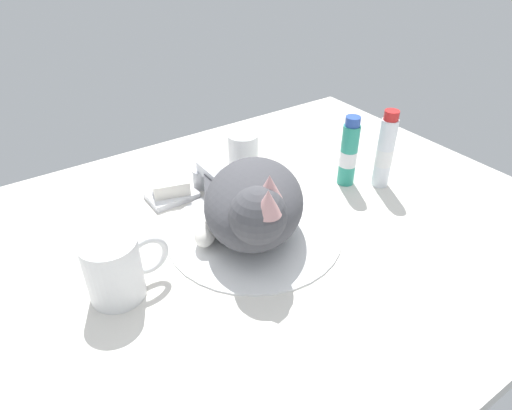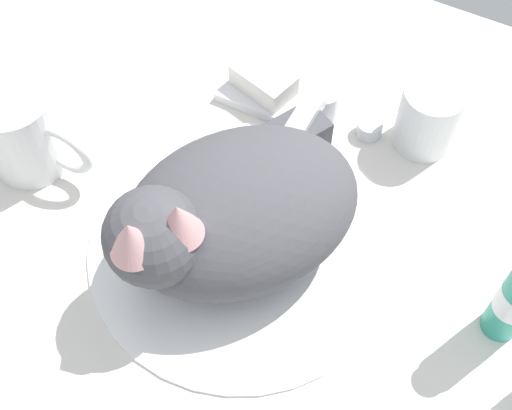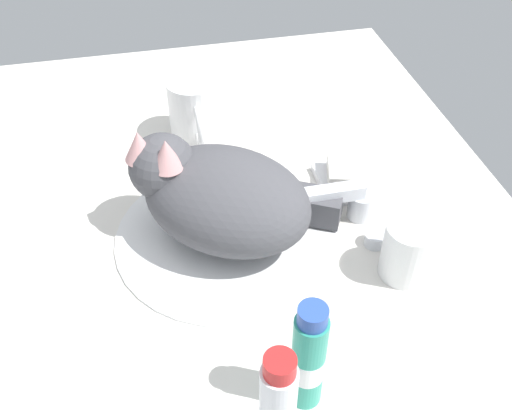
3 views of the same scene
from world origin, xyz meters
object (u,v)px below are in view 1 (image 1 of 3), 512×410
object	(u,v)px
rinse_cup	(243,151)
coffee_mug	(116,268)
soap_bar	(171,187)
mouthwash_bottle	(385,152)
toothpaste_bottle	(349,153)
cat	(252,204)
faucet	(206,178)

from	to	relation	value
rinse_cup	coffee_mug	bearing A→B (deg)	-148.93
soap_bar	mouthwash_bottle	bearing A→B (deg)	-27.24
coffee_mug	soap_bar	world-z (taller)	coffee_mug
coffee_mug	mouthwash_bottle	size ratio (longest dim) A/B	0.79
soap_bar	toothpaste_bottle	bearing A→B (deg)	-24.75
cat	toothpaste_bottle	size ratio (longest dim) A/B	2.09
faucet	cat	world-z (taller)	cat
toothpaste_bottle	cat	bearing A→B (deg)	-170.49
mouthwash_bottle	coffee_mug	bearing A→B (deg)	179.93
cat	soap_bar	size ratio (longest dim) A/B	4.45
toothpaste_bottle	soap_bar	bearing A→B (deg)	155.25
faucet	soap_bar	distance (cm)	6.96
soap_bar	mouthwash_bottle	world-z (taller)	mouthwash_bottle
faucet	toothpaste_bottle	world-z (taller)	toothpaste_bottle
rinse_cup	soap_bar	bearing A→B (deg)	-172.89
toothpaste_bottle	mouthwash_bottle	xyz separation A→B (cm)	(5.25, -4.41, 0.73)
faucet	coffee_mug	xyz separation A→B (cm)	(-24.10, -17.73, 2.17)
faucet	soap_bar	size ratio (longest dim) A/B	2.08
rinse_cup	soap_bar	size ratio (longest dim) A/B	1.16
coffee_mug	rinse_cup	bearing A→B (deg)	31.07
cat	mouthwash_bottle	xyz separation A→B (cm)	(30.87, -0.11, 0.48)
coffee_mug	soap_bar	size ratio (longest dim) A/B	1.84
rinse_cup	toothpaste_bottle	distance (cm)	21.91
faucet	mouthwash_bottle	distance (cm)	35.22
coffee_mug	mouthwash_bottle	bearing A→B (deg)	-0.07
cat	mouthwash_bottle	bearing A→B (deg)	-0.21
faucet	soap_bar	world-z (taller)	faucet
rinse_cup	faucet	bearing A→B (deg)	-162.74
cat	rinse_cup	distance (cm)	24.39
toothpaste_bottle	rinse_cup	bearing A→B (deg)	129.33
coffee_mug	rinse_cup	world-z (taller)	coffee_mug
coffee_mug	toothpaste_bottle	distance (cm)	49.10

